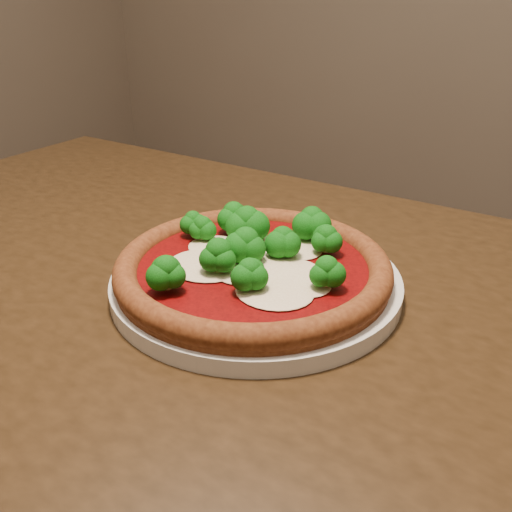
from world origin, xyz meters
The scene contains 3 objects.
dining_table centered at (0.06, -0.16, 0.66)m, with size 1.34×0.91×0.75m.
plate centered at (0.07, -0.09, 0.76)m, with size 0.31×0.31×0.02m, color silver.
pizza centered at (0.07, -0.10, 0.78)m, with size 0.29×0.29×0.06m.
Camera 1 is at (0.35, -0.56, 1.06)m, focal length 40.00 mm.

